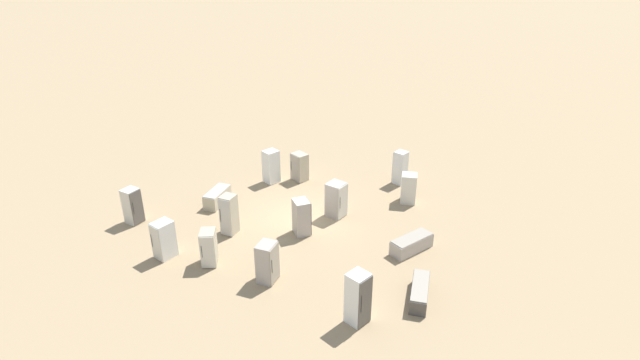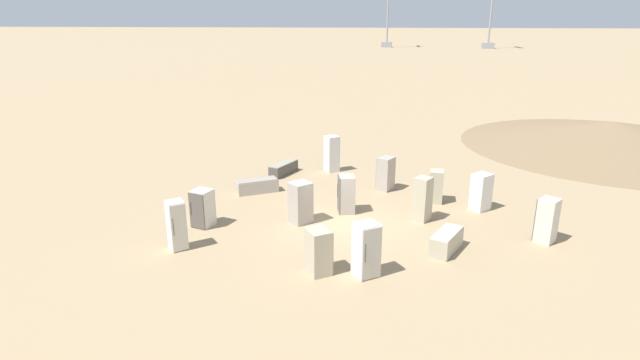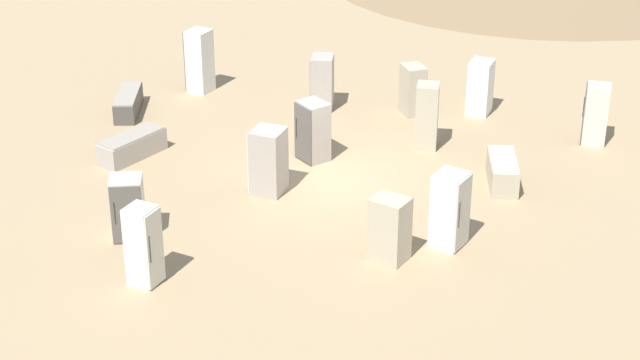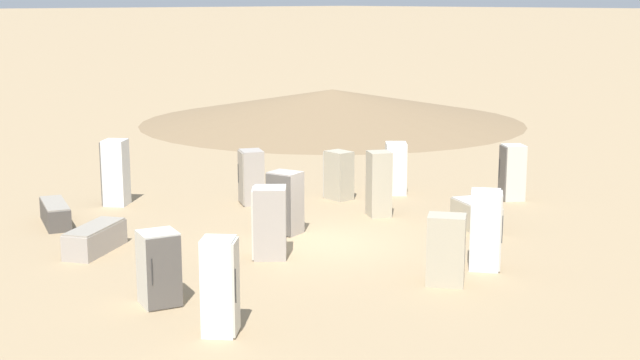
# 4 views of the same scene
# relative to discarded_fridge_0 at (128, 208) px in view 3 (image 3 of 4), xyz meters

# --- Properties ---
(ground_plane) EXTENTS (1000.00, 1000.00, 0.00)m
(ground_plane) POSITION_rel_discarded_fridge_0_xyz_m (-1.06, 5.35, -0.74)
(ground_plane) COLOR #9E8460
(discarded_fridge_0) EXTENTS (0.91, 0.89, 1.48)m
(discarded_fridge_0) POSITION_rel_discarded_fridge_0_xyz_m (0.00, 0.00, 0.00)
(discarded_fridge_0) COLOR beige
(discarded_fridge_0) RESTS_ON ground_plane
(discarded_fridge_1) EXTENTS (0.83, 0.83, 1.79)m
(discarded_fridge_1) POSITION_rel_discarded_fridge_0_xyz_m (2.10, -0.09, 0.15)
(discarded_fridge_1) COLOR white
(discarded_fridge_1) RESTS_ON ground_plane
(discarded_fridge_2) EXTENTS (0.90, 0.82, 1.61)m
(discarded_fridge_2) POSITION_rel_discarded_fridge_0_xyz_m (-2.40, 5.39, 0.06)
(discarded_fridge_2) COLOR #A89E93
(discarded_fridge_2) RESTS_ON ground_plane
(discarded_fridge_3) EXTENTS (1.79, 1.29, 0.73)m
(discarded_fridge_3) POSITION_rel_discarded_fridge_0_xyz_m (0.73, 9.29, -0.38)
(discarded_fridge_3) COLOR #B2A88E
(discarded_fridge_3) RESTS_ON ground_plane
(discarded_fridge_4) EXTENTS (1.58, 2.00, 0.64)m
(discarded_fridge_4) POSITION_rel_discarded_fridge_0_xyz_m (-4.23, 0.97, -0.42)
(discarded_fridge_4) COLOR #A89E93
(discarded_fridge_4) RESTS_ON ground_plane
(discarded_fridge_5) EXTENTS (1.08, 1.09, 1.67)m
(discarded_fridge_5) POSITION_rel_discarded_fridge_0_xyz_m (-1.01, 3.69, 0.09)
(discarded_fridge_5) COLOR #A89E93
(discarded_fridge_5) RESTS_ON ground_plane
(discarded_fridge_6) EXTENTS (0.96, 0.97, 1.77)m
(discarded_fridge_6) POSITION_rel_discarded_fridge_0_xyz_m (2.96, 6.63, 0.15)
(discarded_fridge_6) COLOR white
(discarded_fridge_6) RESTS_ON ground_plane
(discarded_fridge_7) EXTENTS (0.87, 0.83, 1.81)m
(discarded_fridge_7) POSITION_rel_discarded_fridge_0_xyz_m (-2.03, 8.51, 0.16)
(discarded_fridge_7) COLOR #B2A88E
(discarded_fridge_7) RESTS_ON ground_plane
(discarded_fridge_8) EXTENTS (0.81, 0.61, 1.46)m
(discarded_fridge_8) POSITION_rel_discarded_fridge_0_xyz_m (-4.29, 9.18, -0.01)
(discarded_fridge_8) COLOR #B2A88E
(discarded_fridge_8) RESTS_ON ground_plane
(discarded_fridge_9) EXTENTS (2.03, 1.23, 0.61)m
(discarded_fridge_9) POSITION_rel_discarded_fridge_0_xyz_m (-7.29, 1.51, -0.44)
(discarded_fridge_9) COLOR #4C4742
(discarded_fridge_9) RESTS_ON ground_plane
(discarded_fridge_10) EXTENTS (0.93, 0.92, 1.92)m
(discarded_fridge_10) POSITION_rel_discarded_fridge_0_xyz_m (-8.22, 3.93, 0.22)
(discarded_fridge_10) COLOR white
(discarded_fridge_10) RESTS_ON ground_plane
(discarded_fridge_11) EXTENTS (1.02, 0.99, 1.49)m
(discarded_fridge_11) POSITION_rel_discarded_fridge_0_xyz_m (3.05, 5.12, 0.01)
(discarded_fridge_11) COLOR #B2A88E
(discarded_fridge_11) RESTS_ON ground_plane
(discarded_fridge_12) EXTENTS (0.90, 0.90, 1.66)m
(discarded_fridge_12) POSITION_rel_discarded_fridge_0_xyz_m (-0.66, 12.90, 0.09)
(discarded_fridge_12) COLOR beige
(discarded_fridge_12) RESTS_ON ground_plane
(discarded_fridge_13) EXTENTS (0.97, 0.92, 1.59)m
(discarded_fridge_13) POSITION_rel_discarded_fridge_0_xyz_m (-5.62, 6.89, 0.06)
(discarded_fridge_13) COLOR #A89E93
(discarded_fridge_13) RESTS_ON ground_plane
(discarded_fridge_14) EXTENTS (0.99, 0.99, 1.59)m
(discarded_fridge_14) POSITION_rel_discarded_fridge_0_xyz_m (-3.63, 11.01, 0.05)
(discarded_fridge_14) COLOR white
(discarded_fridge_14) RESTS_ON ground_plane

